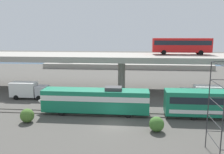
% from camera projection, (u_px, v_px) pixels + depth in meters
% --- Properties ---
extents(ground_plane, '(260.00, 260.00, 0.00)m').
position_uv_depth(ground_plane, '(113.00, 124.00, 31.61)').
color(ground_plane, '#4C4944').
extents(rail_strip_near, '(110.00, 0.12, 0.12)m').
position_uv_depth(rail_strip_near, '(115.00, 116.00, 34.79)').
color(rail_strip_near, '#59544C').
rests_on(rail_strip_near, ground_plane).
extents(rail_strip_far, '(110.00, 0.12, 0.12)m').
position_uv_depth(rail_strip_far, '(116.00, 112.00, 36.25)').
color(rail_strip_far, '#59544C').
rests_on(rail_strip_far, ground_plane).
extents(train_locomotive, '(16.70, 3.04, 4.18)m').
position_uv_depth(train_locomotive, '(90.00, 99.00, 35.48)').
color(train_locomotive, '#197A56').
rests_on(train_locomotive, ground_plane).
extents(highway_overpass, '(96.00, 11.89, 7.42)m').
position_uv_depth(highway_overpass, '(122.00, 58.00, 49.98)').
color(highway_overpass, '#9E998E').
rests_on(highway_overpass, ground_plane).
extents(transit_bus_on_overpass, '(12.00, 2.68, 3.40)m').
position_uv_depth(transit_bus_on_overpass, '(181.00, 45.00, 50.19)').
color(transit_bus_on_overpass, red).
rests_on(transit_bus_on_overpass, highway_overpass).
extents(service_truck_west, '(6.80, 2.46, 3.04)m').
position_uv_depth(service_truck_west, '(28.00, 90.00, 43.88)').
color(service_truck_west, '#B7B7BC').
rests_on(service_truck_west, ground_plane).
extents(service_truck_east, '(6.80, 2.46, 3.04)m').
position_uv_depth(service_truck_east, '(203.00, 94.00, 40.98)').
color(service_truck_east, '#B7B7BC').
rests_on(service_truck_east, ground_plane).
extents(pier_parking_lot, '(56.84, 13.22, 1.66)m').
position_uv_depth(pier_parking_lot, '(127.00, 65.00, 85.32)').
color(pier_parking_lot, '#9E998E').
rests_on(pier_parking_lot, ground_plane).
extents(parked_car_0, '(4.29, 1.94, 1.50)m').
position_uv_depth(parked_car_0, '(107.00, 60.00, 84.52)').
color(parked_car_0, '#B7B7BC').
rests_on(parked_car_0, pier_parking_lot).
extents(parked_car_1, '(4.01, 1.97, 1.50)m').
position_uv_depth(parked_car_1, '(125.00, 59.00, 87.71)').
color(parked_car_1, silver).
rests_on(parked_car_1, pier_parking_lot).
extents(parked_car_2, '(4.53, 1.85, 1.50)m').
position_uv_depth(parked_car_2, '(96.00, 59.00, 89.10)').
color(parked_car_2, '#0C4C26').
rests_on(parked_car_2, pier_parking_lot).
extents(parked_car_3, '(4.62, 1.94, 1.50)m').
position_uv_depth(parked_car_3, '(67.00, 60.00, 83.91)').
color(parked_car_3, '#B7B7BC').
rests_on(parked_car_3, pier_parking_lot).
extents(parked_car_4, '(4.05, 1.96, 1.50)m').
position_uv_depth(parked_car_4, '(193.00, 62.00, 80.81)').
color(parked_car_4, '#515459').
rests_on(parked_car_4, pier_parking_lot).
extents(parked_car_5, '(4.55, 1.95, 1.50)m').
position_uv_depth(parked_car_5, '(111.00, 59.00, 88.74)').
color(parked_car_5, '#B7B7BC').
rests_on(parked_car_5, pier_parking_lot).
extents(harbor_water, '(140.00, 36.00, 0.01)m').
position_uv_depth(harbor_water, '(129.00, 60.00, 107.99)').
color(harbor_water, navy).
rests_on(harbor_water, ground_plane).
extents(shrub_left, '(1.86, 1.86, 1.86)m').
position_uv_depth(shrub_left, '(27.00, 115.00, 32.29)').
color(shrub_left, '#466F2B').
rests_on(shrub_left, ground_plane).
extents(shrub_right, '(1.85, 1.85, 1.85)m').
position_uv_depth(shrub_right, '(157.00, 124.00, 29.23)').
color(shrub_right, '#3F6F2C').
rests_on(shrub_right, ground_plane).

